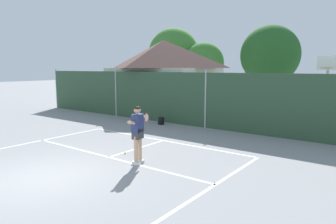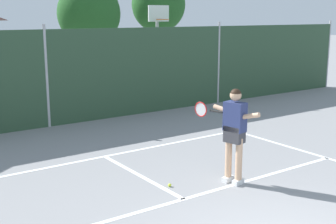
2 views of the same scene
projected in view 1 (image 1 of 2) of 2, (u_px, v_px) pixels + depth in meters
ground_plane at (42, 178)px, 8.46m from camera, size 120.00×120.00×0.00m
court_markings at (62, 172)px, 8.97m from camera, size 8.30×11.10×0.01m
chainlink_fence at (205, 100)px, 15.37m from camera, size 26.09×0.09×2.95m
basketball_hoop at (327, 84)px, 13.70m from camera, size 0.90×0.67×3.55m
clubhouse_building at (164, 75)px, 20.57m from camera, size 6.97×5.28×4.87m
treeline_backdrop at (245, 57)px, 25.37m from camera, size 25.68×4.56×6.86m
tennis_player at (138, 129)px, 9.59m from camera, size 0.46×1.40×1.85m
tennis_ball at (125, 153)px, 10.83m from camera, size 0.07×0.07×0.07m
backpack_black at (161, 121)px, 16.37m from camera, size 0.30×0.26×0.46m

